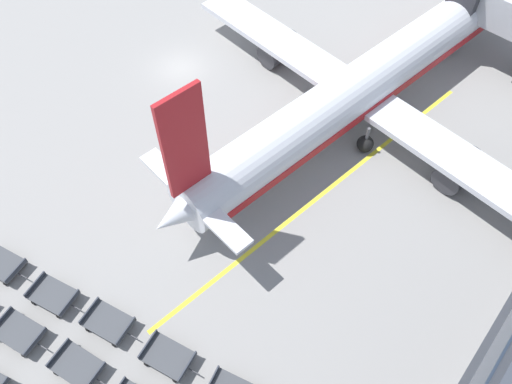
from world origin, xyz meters
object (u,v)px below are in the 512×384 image
object	(u,v)px
baggage_dolly_row_mid_b_col_c	(20,332)
baggage_dolly_row_far_col_e	(168,357)
airplane	(368,82)
baggage_dolly_row_far_col_c	(53,295)
baggage_dolly_row_mid_b_col_d	(78,366)
baggage_dolly_row_far_col_b	(2,264)
baggage_dolly_row_far_col_d	(109,322)

from	to	relation	value
baggage_dolly_row_mid_b_col_c	baggage_dolly_row_far_col_e	world-z (taller)	same
airplane	baggage_dolly_row_far_col_c	world-z (taller)	airplane
baggage_dolly_row_mid_b_col_d	airplane	bearing A→B (deg)	88.29
baggage_dolly_row_mid_b_col_c	baggage_dolly_row_far_col_b	distance (m)	4.92
baggage_dolly_row_mid_b_col_d	baggage_dolly_row_far_col_c	bearing A→B (deg)	159.32
airplane	baggage_dolly_row_far_col_d	world-z (taller)	airplane
baggage_dolly_row_far_col_c	baggage_dolly_row_far_col_e	size ratio (longest dim) A/B	1.00
baggage_dolly_row_mid_b_col_d	baggage_dolly_row_far_col_d	xyz separation A→B (m)	(-0.65, 2.69, 0.00)
baggage_dolly_row_mid_b_col_c	baggage_dolly_row_far_col_e	bearing A→B (deg)	31.11
baggage_dolly_row_mid_b_col_c	baggage_dolly_row_far_col_e	size ratio (longest dim) A/B	1.00
baggage_dolly_row_mid_b_col_d	baggage_dolly_row_far_col_d	bearing A→B (deg)	103.50
airplane	baggage_dolly_row_mid_b_col_c	size ratio (longest dim) A/B	11.15
baggage_dolly_row_mid_b_col_d	baggage_dolly_row_far_col_e	bearing A→B (deg)	46.29
baggage_dolly_row_far_col_c	baggage_dolly_row_far_col_e	distance (m)	8.02
baggage_dolly_row_far_col_c	baggage_dolly_row_mid_b_col_c	bearing A→B (deg)	-80.97
airplane	baggage_dolly_row_far_col_d	xyz separation A→B (m)	(-1.45, -24.17, -2.47)
baggage_dolly_row_mid_b_col_c	airplane	bearing A→B (deg)	80.16
airplane	baggage_dolly_row_mid_b_col_c	bearing A→B (deg)	-99.84
baggage_dolly_row_mid_b_col_c	baggage_dolly_row_far_col_e	distance (m)	8.63
baggage_dolly_row_mid_b_col_c	baggage_dolly_row_far_col_d	size ratio (longest dim) A/B	1.00
baggage_dolly_row_far_col_c	baggage_dolly_row_far_col_e	world-z (taller)	same
baggage_dolly_row_far_col_b	baggage_dolly_row_far_col_e	bearing A→B (deg)	12.46
baggage_dolly_row_mid_b_col_c	baggage_dolly_row_far_col_d	xyz separation A→B (m)	(3.37, 3.62, 0.00)
baggage_dolly_row_mid_b_col_c	baggage_dolly_row_far_col_e	xyz separation A→B (m)	(7.39, 4.46, 0.00)
baggage_dolly_row_far_col_b	baggage_dolly_row_far_col_c	size ratio (longest dim) A/B	1.00
baggage_dolly_row_far_col_b	baggage_dolly_row_far_col_e	world-z (taller)	same
airplane	baggage_dolly_row_far_col_b	xyz separation A→B (m)	(-9.39, -25.97, -2.47)
baggage_dolly_row_far_col_d	baggage_dolly_row_far_col_e	distance (m)	4.10
airplane	baggage_dolly_row_mid_b_col_d	bearing A→B (deg)	-91.71
baggage_dolly_row_far_col_d	baggage_dolly_row_far_col_c	bearing A→B (deg)	-164.98
airplane	baggage_dolly_row_far_col_d	bearing A→B (deg)	-93.42
baggage_dolly_row_far_col_d	airplane	bearing A→B (deg)	86.58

